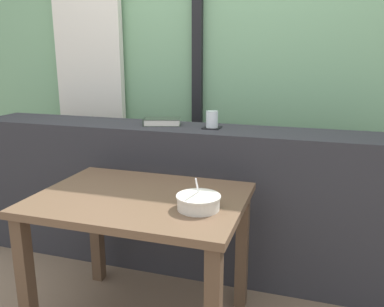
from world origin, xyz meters
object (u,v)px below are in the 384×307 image
Objects in this scene: breakfast_table at (141,219)px; juice_glass at (212,120)px; closed_book at (162,122)px; soup_bowl at (198,202)px; coaster_square at (212,128)px.

juice_glass is (0.17, 0.64, 0.38)m from breakfast_table.
closed_book is 1.33× the size of soup_bowl.
coaster_square reaches higher than soup_bowl.
juice_glass reaches higher than coaster_square.
coaster_square is at bearing -3.25° from closed_book.
juice_glass reaches higher than breakfast_table.
breakfast_table is at bearing 166.39° from soup_bowl.
soup_bowl is (0.30, -0.07, 0.15)m from breakfast_table.
breakfast_table is at bearing -77.16° from closed_book.
coaster_square is 1.03× the size of juice_glass.
closed_book is at bearing 121.78° from soup_bowl.
soup_bowl is at bearing -13.61° from breakfast_table.
soup_bowl is at bearing -58.22° from closed_book.
coaster_square is 0.32m from closed_book.
coaster_square is 0.40× the size of closed_book.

